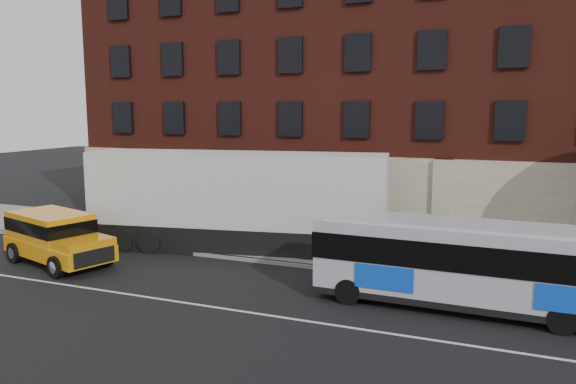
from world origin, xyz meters
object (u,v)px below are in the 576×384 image
at_px(city_bus, 479,263).
at_px(yellow_suv, 55,235).
at_px(shipping_container, 236,203).
at_px(sign_pole, 114,215).

xyz_separation_m(city_bus, yellow_suv, (-16.89, -0.72, -0.37)).
bearing_deg(city_bus, yellow_suv, -177.56).
bearing_deg(yellow_suv, city_bus, 2.44).
bearing_deg(shipping_container, sign_pole, -167.07).
bearing_deg(shipping_container, yellow_suv, -141.53).
distance_m(city_bus, shipping_container, 11.58).
height_order(city_bus, yellow_suv, city_bus).
bearing_deg(city_bus, sign_pole, 170.57).
distance_m(sign_pole, shipping_container, 6.06).
xyz_separation_m(sign_pole, city_bus, (16.67, -2.77, 0.15)).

